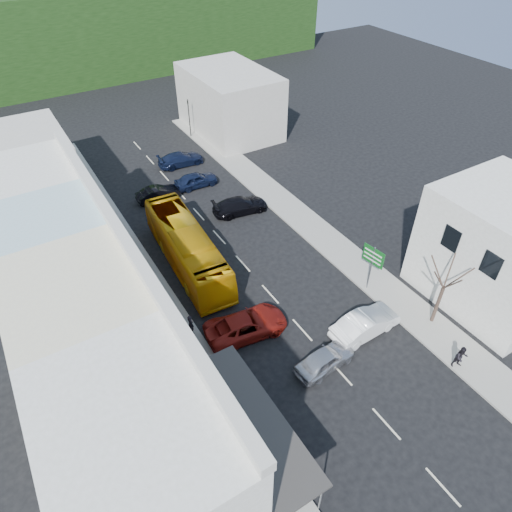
% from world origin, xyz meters
% --- Properties ---
extents(ground, '(120.00, 120.00, 0.00)m').
position_xyz_m(ground, '(0.00, 0.00, 0.00)').
color(ground, black).
rests_on(ground, ground).
extents(sidewalk_left, '(3.00, 52.00, 0.15)m').
position_xyz_m(sidewalk_left, '(-7.50, 10.00, 0.07)').
color(sidewalk_left, gray).
rests_on(sidewalk_left, ground).
extents(sidewalk_right, '(3.00, 52.00, 0.15)m').
position_xyz_m(sidewalk_right, '(7.50, 10.00, 0.07)').
color(sidewalk_right, gray).
rests_on(sidewalk_right, ground).
extents(shopfront_row, '(8.25, 30.00, 8.00)m').
position_xyz_m(shopfront_row, '(-12.49, 5.00, 4.00)').
color(shopfront_row, silver).
rests_on(shopfront_row, ground).
extents(right_building, '(8.00, 9.00, 8.00)m').
position_xyz_m(right_building, '(13.50, -4.00, 4.00)').
color(right_building, silver).
rests_on(right_building, ground).
extents(distant_block_left, '(8.00, 10.00, 6.00)m').
position_xyz_m(distant_block_left, '(-12.00, 27.00, 3.00)').
color(distant_block_left, '#B7B2A8').
rests_on(distant_block_left, ground).
extents(distant_block_right, '(8.00, 12.00, 7.00)m').
position_xyz_m(distant_block_right, '(11.00, 30.00, 3.50)').
color(distant_block_right, '#B7B2A8').
rests_on(distant_block_right, ground).
extents(hillside, '(80.00, 26.00, 14.00)m').
position_xyz_m(hillside, '(-1.45, 65.09, 6.73)').
color(hillside, black).
rests_on(hillside, ground).
extents(bus, '(3.24, 11.74, 3.10)m').
position_xyz_m(bus, '(-3.64, 10.14, 1.55)').
color(bus, orange).
rests_on(bus, ground).
extents(car_silver, '(4.55, 2.22, 1.40)m').
position_xyz_m(car_silver, '(-0.59, -3.12, 0.70)').
color(car_silver, silver).
rests_on(car_silver, ground).
extents(car_white, '(4.46, 1.95, 1.40)m').
position_xyz_m(car_white, '(3.39, -2.29, 0.70)').
color(car_white, white).
rests_on(car_white, ground).
extents(car_red, '(4.79, 2.43, 1.40)m').
position_xyz_m(car_red, '(-3.34, 1.74, 0.70)').
color(car_red, maroon).
rests_on(car_red, ground).
extents(car_black_near, '(4.71, 2.44, 1.40)m').
position_xyz_m(car_black_near, '(3.38, 14.34, 0.70)').
color(car_black_near, black).
rests_on(car_black_near, ground).
extents(car_navy_mid, '(4.46, 1.96, 1.40)m').
position_xyz_m(car_navy_mid, '(1.94, 20.47, 0.70)').
color(car_navy_mid, black).
rests_on(car_navy_mid, ground).
extents(car_black_far, '(4.43, 1.87, 1.40)m').
position_xyz_m(car_black_far, '(-2.14, 20.15, 0.70)').
color(car_black_far, black).
rests_on(car_black_far, ground).
extents(car_navy_far, '(4.60, 2.09, 1.40)m').
position_xyz_m(car_navy_far, '(2.44, 25.22, 0.70)').
color(car_navy_far, black).
rests_on(car_navy_far, ground).
extents(pedestrian_left, '(0.49, 0.66, 1.70)m').
position_xyz_m(pedestrian_left, '(-6.50, 3.54, 1.00)').
color(pedestrian_left, black).
rests_on(pedestrian_left, sidewalk_left).
extents(pedestrian_right, '(0.82, 0.69, 1.70)m').
position_xyz_m(pedestrian_right, '(6.44, -7.44, 1.00)').
color(pedestrian_right, black).
rests_on(pedestrian_right, sidewalk_right).
extents(direction_sign, '(0.74, 1.82, 3.91)m').
position_xyz_m(direction_sign, '(6.40, 0.79, 1.95)').
color(direction_sign, '#0E5119').
rests_on(direction_sign, ground).
extents(street_tree, '(3.02, 3.02, 6.36)m').
position_xyz_m(street_tree, '(7.98, -3.99, 3.18)').
color(street_tree, '#382922').
rests_on(street_tree, ground).
extents(traffic_signal, '(1.01, 1.17, 4.47)m').
position_xyz_m(traffic_signal, '(6.18, 30.84, 2.23)').
color(traffic_signal, black).
rests_on(traffic_signal, ground).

